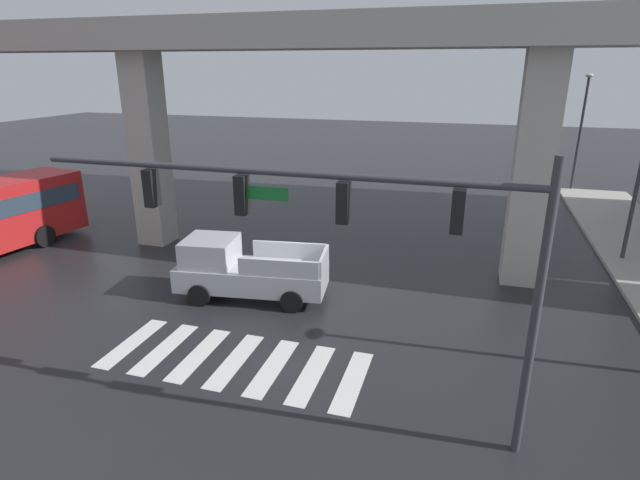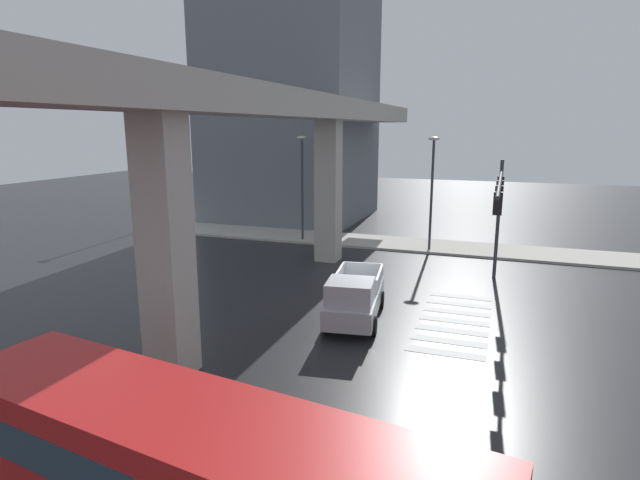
{
  "view_description": "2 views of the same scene",
  "coord_description": "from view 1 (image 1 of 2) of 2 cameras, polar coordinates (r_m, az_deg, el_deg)",
  "views": [
    {
      "loc": [
        5.68,
        -15.31,
        7.63
      ],
      "look_at": [
        1.26,
        -0.61,
        2.34
      ],
      "focal_mm": 28.31,
      "sensor_mm": 36.0,
      "label": 1
    },
    {
      "loc": [
        -20.73,
        -6.08,
        7.77
      ],
      "look_at": [
        0.8,
        1.62,
        2.79
      ],
      "focal_mm": 29.01,
      "sensor_mm": 36.0,
      "label": 2
    }
  ],
  "objects": [
    {
      "name": "crosswalk_stripes",
      "position": [
        14.38,
        -9.6,
        -13.31
      ],
      "size": [
        7.15,
        2.8,
        0.01
      ],
      "color": "silver",
      "rests_on": "ground"
    },
    {
      "name": "elevated_overpass",
      "position": [
        19.75,
        0.03,
        20.4
      ],
      "size": [
        50.97,
        2.51,
        9.43
      ],
      "color": "#ADA89E",
      "rests_on": "ground"
    },
    {
      "name": "ground_plane",
      "position": [
        18.03,
        -3.28,
        -6.05
      ],
      "size": [
        120.0,
        120.0,
        0.0
      ],
      "primitive_type": "plane",
      "color": "#232326"
    },
    {
      "name": "traffic_signal_mast",
      "position": [
        10.11,
        3.4,
        1.92
      ],
      "size": [
        10.89,
        0.32,
        6.2
      ],
      "color": "#38383D",
      "rests_on": "ground"
    },
    {
      "name": "street_lamp_far_north",
      "position": [
        35.99,
        27.53,
        12.05
      ],
      "size": [
        0.44,
        0.7,
        7.24
      ],
      "color": "#38383D",
      "rests_on": "ground"
    },
    {
      "name": "pickup_truck",
      "position": [
        17.6,
        -8.64,
        -3.38
      ],
      "size": [
        5.31,
        2.6,
        2.08
      ],
      "color": "#A8AAAF",
      "rests_on": "ground"
    }
  ]
}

